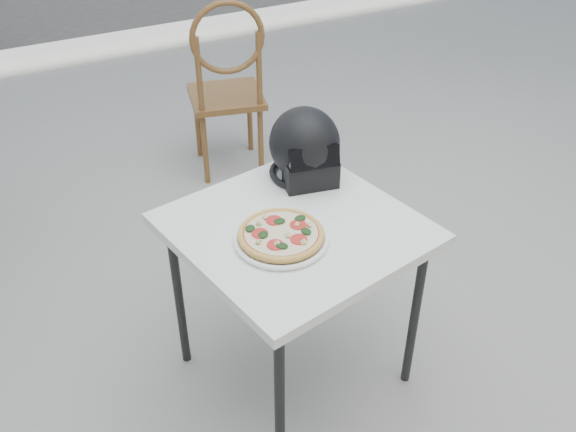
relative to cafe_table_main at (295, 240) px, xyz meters
name	(u,v)px	position (x,y,z in m)	size (l,w,h in m)	color
ground	(314,260)	(0.39, 0.54, -0.62)	(80.00, 80.00, 0.00)	gray
curb	(131,42)	(0.39, 3.54, -0.56)	(30.00, 0.25, 0.12)	#A09E96
cafe_table_main	(295,240)	(0.00, 0.00, 0.00)	(0.85, 0.85, 0.69)	white
plate	(281,239)	(-0.08, -0.06, 0.07)	(0.38, 0.38, 0.02)	white
pizza	(281,234)	(-0.08, -0.06, 0.09)	(0.28, 0.28, 0.03)	gold
helmet	(305,148)	(0.17, 0.25, 0.18)	(0.30, 0.30, 0.26)	black
cafe_chair_main	(227,80)	(0.36, 1.44, -0.07)	(0.46, 0.46, 0.99)	brown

